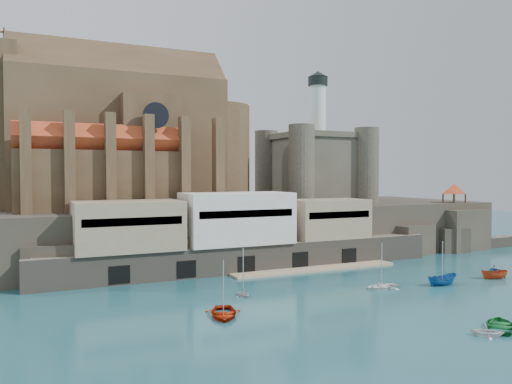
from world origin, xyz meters
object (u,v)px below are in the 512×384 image
object	(u,v)px
pavilion	(454,190)
boat_1	(487,336)
church	(130,142)
boat_0	(223,316)
boat_2	(442,285)
castle_keep	(315,164)

from	to	relation	value
pavilion	boat_1	xyz separation A→B (m)	(-42.79, -44.77, -12.73)
church	boat_0	size ratio (longest dim) A/B	7.53
boat_1	boat_2	distance (m)	23.20
pavilion	boat_0	bearing A→B (deg)	-156.95
pavilion	boat_1	distance (m)	63.23
church	boat_0	bearing A→B (deg)	-87.17
pavilion	boat_2	distance (m)	41.17
castle_keep	boat_0	xyz separation A→B (m)	(-38.08, -42.31, -18.31)
boat_0	castle_keep	bearing A→B (deg)	67.29
castle_keep	church	bearing A→B (deg)	178.89
castle_keep	boat_1	distance (m)	64.82
castle_keep	boat_1	xyz separation A→B (m)	(-16.87, -59.84, -18.31)
boat_0	boat_2	world-z (taller)	boat_0
castle_keep	boat_0	distance (m)	59.79
pavilion	boat_0	size ratio (longest dim) A/B	1.02
boat_0	boat_1	size ratio (longest dim) A/B	1.96
pavilion	boat_2	world-z (taller)	pavilion
church	boat_0	world-z (taller)	church
church	boat_2	world-z (taller)	church
boat_0	pavilion	bearing A→B (deg)	42.33
boat_0	church	bearing A→B (deg)	112.11
pavilion	castle_keep	bearing A→B (deg)	149.82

